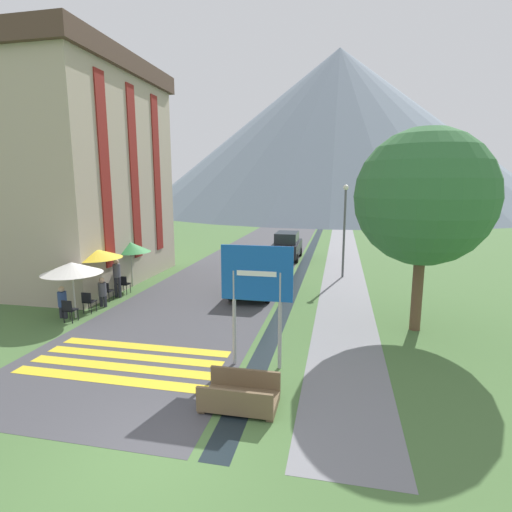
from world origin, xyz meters
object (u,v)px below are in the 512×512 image
hotel_building (82,165)px  cafe_umbrella_rear_green (131,247)px  road_sign (257,286)px  cafe_umbrella_middle_yellow (95,253)px  person_standing_terrace (117,275)px  parked_car_far (287,246)px  cafe_chair_far_left (124,283)px  person_seated_far (102,291)px  parked_car_near (256,275)px  tree_by_path (424,197)px  person_seated_near (62,301)px  cafe_chair_far_right (113,283)px  streetlamp (345,223)px  cafe_chair_middle (106,290)px  footbridge (240,397)px  cafe_chair_nearest (69,309)px  cafe_chair_near_right (88,300)px  cafe_umbrella_front_white (72,268)px

hotel_building → cafe_umbrella_rear_green: (2.79, -0.70, -3.95)m
road_sign → cafe_umbrella_middle_yellow: road_sign is taller
person_standing_terrace → parked_car_far: bearing=60.1°
cafe_chair_far_left → person_seated_far: size_ratio=0.69×
parked_car_near → cafe_umbrella_rear_green: (-6.21, 0.05, 1.05)m
tree_by_path → person_seated_near: bearing=-173.4°
parked_car_far → person_seated_near: bearing=-116.0°
parked_car_near → cafe_umbrella_middle_yellow: 6.97m
cafe_chair_far_right → streetlamp: (10.32, 5.64, 2.43)m
cafe_chair_middle → person_standing_terrace: 0.85m
parked_car_near → person_standing_terrace: 6.16m
parked_car_far → streetlamp: 6.20m
footbridge → cafe_chair_middle: size_ratio=2.00×
cafe_umbrella_rear_green → streetlamp: (10.14, 4.24, 0.98)m
cafe_chair_nearest → streetlamp: bearing=37.9°
person_seated_far → person_seated_near: bearing=-112.7°
cafe_chair_middle → cafe_chair_near_right: size_ratio=1.00×
cafe_chair_far_left → cafe_umbrella_front_white: size_ratio=0.39×
road_sign → streetlamp: (2.37, 11.52, 0.65)m
cafe_chair_nearest → streetlamp: streetlamp is taller
parked_car_near → tree_by_path: size_ratio=0.62×
parked_car_far → person_standing_terrace: 12.36m
road_sign → person_standing_terrace: 9.28m
cafe_umbrella_front_white → person_seated_far: size_ratio=1.78×
parked_car_near → person_seated_near: 7.98m
streetlamp → cafe_chair_far_right: bearing=-151.3°
cafe_umbrella_front_white → person_seated_far: (0.24, 1.44, -1.25)m
footbridge → cafe_umbrella_front_white: cafe_umbrella_front_white is taller
cafe_chair_far_left → person_seated_near: (-0.49, -3.52, 0.17)m
person_seated_near → person_seated_far: person_seated_near is taller
cafe_chair_nearest → person_seated_near: size_ratio=0.69×
hotel_building → road_sign: size_ratio=3.23×
cafe_chair_far_left → cafe_chair_near_right: (0.09, -2.81, 0.00)m
cafe_chair_far_right → hotel_building: bearing=143.8°
footbridge → streetlamp: bearing=80.3°
parked_car_far → tree_by_path: 14.10m
cafe_umbrella_front_white → tree_by_path: size_ratio=0.32×
footbridge → streetlamp: 14.03m
parked_car_far → cafe_chair_nearest: size_ratio=4.69×
cafe_chair_middle → streetlamp: streetlamp is taller
cafe_umbrella_rear_green → parked_car_near: bearing=-0.5°
person_standing_terrace → cafe_umbrella_middle_yellow: bearing=-120.9°
person_seated_near → cafe_chair_middle: bearing=80.5°
person_seated_near → cafe_umbrella_front_white: bearing=18.4°
parked_car_far → cafe_umbrella_middle_yellow: size_ratio=1.73×
cafe_chair_far_left → cafe_chair_nearest: size_ratio=1.00×
cafe_chair_nearest → cafe_chair_middle: bearing=87.4°
cafe_umbrella_middle_yellow → person_seated_far: (0.62, -0.58, -1.43)m
parked_car_far → cafe_umbrella_rear_green: 11.01m
cafe_chair_nearest → streetlamp: size_ratio=0.17×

